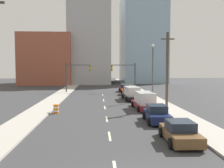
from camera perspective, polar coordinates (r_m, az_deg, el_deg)
name	(u,v)px	position (r m, az deg, el deg)	size (l,w,h in m)	color
sidewalk_left	(69,89)	(55.93, -9.89, -1.11)	(2.85, 91.67, 0.16)	#ADA89E
sidewalk_right	(134,89)	(56.14, 5.14, -1.04)	(2.85, 91.67, 0.16)	#ADA89E
lane_stripe_at_8m	(110,136)	(18.11, -0.56, -11.79)	(0.16, 2.40, 0.01)	beige
lane_stripe_at_14m	(107,119)	(23.69, -1.20, -8.03)	(0.16, 2.40, 0.01)	beige
lane_stripe_at_20m	(105,107)	(30.35, -1.65, -5.39)	(0.16, 2.40, 0.01)	beige
lane_stripe_at_27m	(104,100)	(36.94, -1.93, -3.72)	(0.16, 2.40, 0.01)	beige
lane_stripe_at_34m	(103,95)	(44.02, -2.14, -2.49)	(0.16, 2.40, 0.01)	beige
building_brick_left	(49,60)	(74.96, -14.23, 5.39)	(14.00, 16.00, 14.02)	#9E513D
building_office_center	(90,43)	(77.95, -5.03, 9.35)	(12.00, 20.00, 24.66)	#A8A8AD
building_glass_right	(142,39)	(83.29, 6.82, 10.09)	(13.00, 20.00, 27.83)	#8CADC6
traffic_signal_left	(74,73)	(48.23, -8.71, 2.48)	(4.85, 0.35, 5.69)	#38383D
traffic_signal_right	(128,73)	(48.35, 3.57, 2.52)	(4.85, 0.35, 5.69)	#38383D
utility_pole_right_mid	(167,69)	(30.39, 12.49, 3.28)	(1.60, 0.32, 9.00)	#473D33
traffic_barrel	(56,109)	(27.12, -12.68, -5.59)	(0.56, 0.56, 0.95)	orange
street_lamp	(153,68)	(37.01, 9.29, 3.65)	(0.44, 0.44, 8.23)	#4C4C51
sedan_brown	(180,132)	(17.13, 15.29, -10.62)	(2.22, 4.27, 1.41)	brown
sedan_navy	(157,114)	(22.73, 10.19, -6.81)	(2.17, 4.53, 1.54)	#141E47
box_truck_maroon	(144,101)	(29.30, 7.42, -3.89)	(2.47, 6.14, 2.00)	maroon
box_truck_black	(132,94)	(37.41, 4.53, -2.18)	(2.55, 6.46, 1.98)	black
sedan_orange	(128,91)	(43.84, 3.74, -1.61)	(2.29, 4.60, 1.54)	orange
sedan_red	(124,88)	(49.61, 2.87, -1.03)	(2.10, 4.26, 1.40)	red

